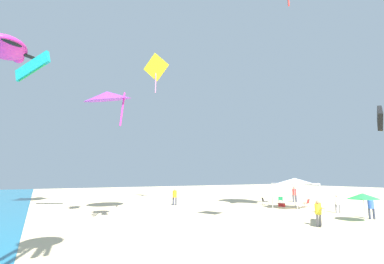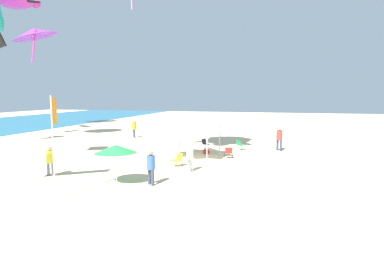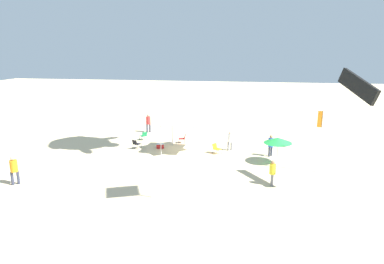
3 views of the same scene
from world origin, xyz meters
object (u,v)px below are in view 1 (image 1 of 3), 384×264
object	(u,v)px
kite_parafoil_black	(380,118)
person_by_tent	(294,193)
folding_chair_right_of_tent	(280,200)
canopy_tent	(295,181)
kite_parafoil_teal	(32,67)
person_beachcomber	(318,211)
folding_chair_near_cooler	(264,201)
kite_delta_purple	(107,96)
cooler_box	(282,205)
person_far_stroller	(337,202)
kite_diamond_yellow	(156,69)
person_watching_sky	(175,195)
kite_turtle_magenta	(6,48)
folding_chair_facing_ocean	(307,202)
folding_chair_left_of_tent	(319,207)
beach_umbrella	(363,196)
person_near_umbrella	(371,205)

from	to	relation	value
kite_parafoil_black	person_by_tent	bearing A→B (deg)	-151.73
folding_chair_right_of_tent	person_by_tent	size ratio (longest dim) A/B	0.43
canopy_tent	kite_parafoil_teal	xyz separation A→B (m)	(7.82, 23.19, 9.84)
person_beachcomber	folding_chair_near_cooler	bearing A→B (deg)	-119.59
canopy_tent	kite_delta_purple	bearing A→B (deg)	71.77
folding_chair_right_of_tent	kite_parafoil_teal	xyz separation A→B (m)	(3.42, 25.98, 12.03)
kite_parafoil_black	kite_delta_purple	distance (m)	20.13
cooler_box	kite_parafoil_black	bearing A→B (deg)	152.00
cooler_box	person_far_stroller	size ratio (longest dim) A/B	0.42
folding_chair_right_of_tent	folding_chair_near_cooler	world-z (taller)	same
cooler_box	canopy_tent	bearing A→B (deg)	167.01
person_far_stroller	kite_diamond_yellow	bearing A→B (deg)	-173.21
person_watching_sky	kite_turtle_magenta	xyz separation A→B (m)	(3.85, 17.17, 14.77)
folding_chair_facing_ocean	canopy_tent	bearing A→B (deg)	3.25
folding_chair_near_cooler	person_by_tent	world-z (taller)	person_by_tent
person_watching_sky	kite_diamond_yellow	size ratio (longest dim) A/B	0.35
kite_diamond_yellow	folding_chair_left_of_tent	bearing A→B (deg)	-175.78
person_by_tent	folding_chair_left_of_tent	bearing A→B (deg)	-88.97
person_beachcomber	person_watching_sky	size ratio (longest dim) A/B	0.87
beach_umbrella	person_watching_sky	world-z (taller)	beach_umbrella
folding_chair_facing_ocean	kite_parafoil_black	distance (m)	15.68
canopy_tent	kite_parafoil_black	size ratio (longest dim) A/B	1.20
kite_parafoil_black	folding_chair_facing_ocean	bearing A→B (deg)	-151.47
person_near_umbrella	folding_chair_facing_ocean	bearing A→B (deg)	107.24
cooler_box	person_watching_sky	size ratio (longest dim) A/B	0.36
folding_chair_left_of_tent	kite_turtle_magenta	bearing A→B (deg)	-178.99
canopy_tent	person_far_stroller	size ratio (longest dim) A/B	2.14
canopy_tent	kite_turtle_magenta	size ratio (longest dim) A/B	0.58
canopy_tent	beach_umbrella	xyz separation A→B (m)	(-7.23, 1.89, -0.90)
folding_chair_facing_ocean	person_beachcomber	distance (m)	11.28
kite_turtle_magenta	person_near_umbrella	bearing A→B (deg)	-107.39
folding_chair_facing_ocean	folding_chair_near_cooler	distance (m)	4.32
person_beachcomber	kite_parafoil_teal	bearing A→B (deg)	-40.17
beach_umbrella	folding_chair_right_of_tent	distance (m)	12.61
folding_chair_near_cooler	person_far_stroller	distance (m)	7.91
person_by_tent	kite_delta_purple	distance (m)	24.76
folding_chair_facing_ocean	folding_chair_left_of_tent	world-z (taller)	same
person_watching_sky	kite_parafoil_black	bearing A→B (deg)	-32.50
beach_umbrella	kite_turtle_magenta	bearing A→B (deg)	49.70
beach_umbrella	person_beachcomber	xyz separation A→B (m)	(0.61, 4.28, -0.82)
kite_parafoil_black	kite_delta_purple	world-z (taller)	kite_delta_purple
person_beachcomber	kite_diamond_yellow	world-z (taller)	kite_diamond_yellow
beach_umbrella	canopy_tent	bearing A→B (deg)	-14.66
kite_parafoil_teal	person_by_tent	bearing A→B (deg)	-135.29
cooler_box	kite_turtle_magenta	bearing A→B (deg)	67.71
person_beachcomber	kite_parafoil_black	distance (m)	6.82
folding_chair_near_cooler	kite_turtle_magenta	world-z (taller)	kite_turtle_magenta
person_near_umbrella	kite_diamond_yellow	world-z (taller)	kite_diamond_yellow
cooler_box	person_near_umbrella	xyz separation A→B (m)	(-9.12, 0.74, 0.80)
folding_chair_left_of_tent	kite_parafoil_black	size ratio (longest dim) A/B	0.29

